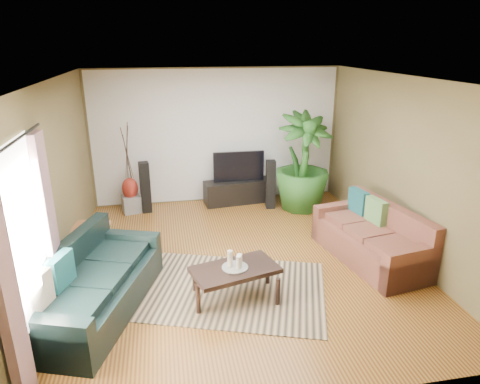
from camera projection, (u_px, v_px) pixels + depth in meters
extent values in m
plane|color=olive|center=(242.00, 261.00, 6.52)|extent=(5.50, 5.50, 0.00)
plane|color=white|center=(243.00, 79.00, 5.61)|extent=(5.50, 5.50, 0.00)
plane|color=brown|center=(217.00, 137.00, 8.61)|extent=(5.00, 0.00, 5.00)
plane|color=brown|center=(306.00, 275.00, 3.52)|extent=(5.00, 0.00, 5.00)
plane|color=brown|center=(57.00, 187.00, 5.63)|extent=(0.00, 5.50, 5.50)
plane|color=brown|center=(404.00, 168.00, 6.50)|extent=(0.00, 5.50, 5.50)
plane|color=white|center=(217.00, 137.00, 8.60)|extent=(4.90, 0.00, 4.90)
plane|color=white|center=(23.00, 235.00, 4.14)|extent=(0.00, 1.80, 1.80)
cube|color=gray|center=(8.00, 300.00, 3.53)|extent=(0.08, 0.35, 2.20)
cube|color=gray|center=(50.00, 227.00, 4.92)|extent=(0.08, 0.35, 2.20)
cylinder|color=black|center=(12.00, 143.00, 3.85)|extent=(0.03, 1.90, 0.03)
cube|color=black|center=(95.00, 280.00, 5.19)|extent=(1.61, 2.38, 0.85)
cube|color=brown|center=(370.00, 234.00, 6.44)|extent=(1.20, 2.05, 0.85)
cube|color=tan|center=(231.00, 289.00, 5.77)|extent=(2.92, 2.47, 0.01)
cube|color=black|center=(235.00, 283.00, 5.52)|extent=(1.20, 0.86, 0.44)
cylinder|color=gray|center=(235.00, 267.00, 5.44)|extent=(0.33, 0.33, 0.01)
cylinder|color=beige|center=(230.00, 258.00, 5.42)|extent=(0.07, 0.07, 0.22)
cylinder|color=white|center=(239.00, 262.00, 5.38)|extent=(0.07, 0.07, 0.17)
cylinder|color=beige|center=(240.00, 259.00, 5.48)|extent=(0.07, 0.07, 0.14)
cube|color=black|center=(239.00, 191.00, 8.82)|extent=(1.45, 0.58, 0.47)
cube|color=black|center=(239.00, 166.00, 8.64)|extent=(1.03, 0.06, 0.61)
cube|color=black|center=(145.00, 187.00, 8.24)|extent=(0.21, 0.23, 1.00)
cube|color=black|center=(270.00, 184.00, 8.46)|extent=(0.19, 0.21, 0.97)
imported|color=#21531B|center=(303.00, 162.00, 8.28)|extent=(1.27, 1.27, 1.91)
cylinder|color=black|center=(301.00, 201.00, 8.55)|extent=(0.35, 0.35, 0.27)
cube|color=gray|center=(131.00, 204.00, 8.35)|extent=(0.40, 0.40, 0.33)
ellipsoid|color=maroon|center=(130.00, 188.00, 8.24)|extent=(0.30, 0.30, 0.43)
cube|color=brown|center=(91.00, 243.00, 6.50)|extent=(0.60, 0.60, 0.54)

